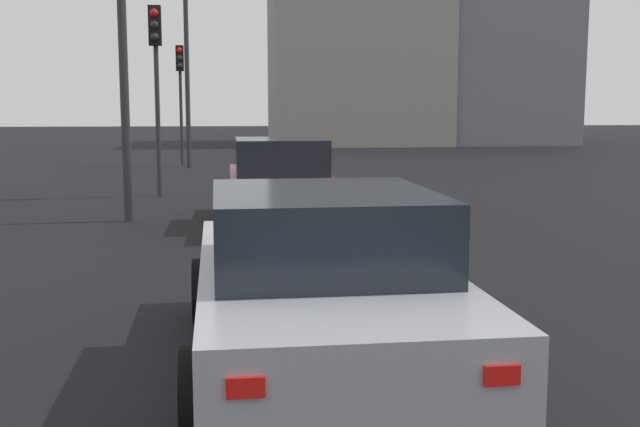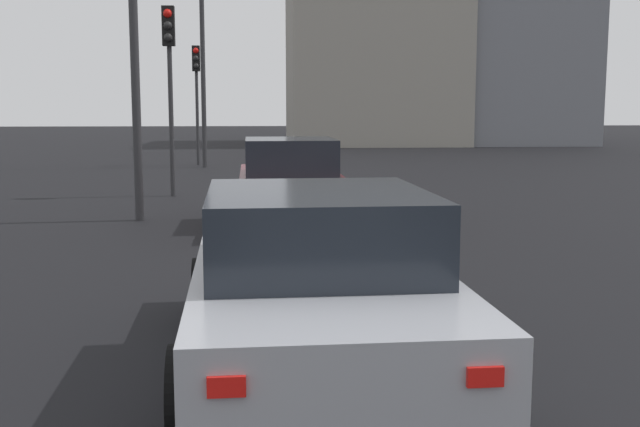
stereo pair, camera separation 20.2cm
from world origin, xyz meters
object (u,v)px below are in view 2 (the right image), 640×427
object	(u,v)px
traffic_light_near_left	(169,61)
traffic_light_near_right	(196,80)
car_maroon_lead	(290,183)
street_lamp_kerbside	(202,12)
car_silver_second	(315,281)

from	to	relation	value
traffic_light_near_left	traffic_light_near_right	xyz separation A→B (m)	(9.97, 0.13, -0.09)
car_maroon_lead	traffic_light_near_left	size ratio (longest dim) A/B	0.99
traffic_light_near_right	street_lamp_kerbside	size ratio (longest dim) A/B	0.46
car_maroon_lead	traffic_light_near_left	distance (m)	5.75
car_maroon_lead	car_silver_second	bearing A→B (deg)	178.53
traffic_light_near_left	street_lamp_kerbside	bearing A→B (deg)	-179.97
car_maroon_lead	car_silver_second	distance (m)	7.83
traffic_light_near_left	street_lamp_kerbside	distance (m)	9.12
car_maroon_lead	street_lamp_kerbside	bearing A→B (deg)	9.65
traffic_light_near_right	street_lamp_kerbside	distance (m)	2.52
traffic_light_near_right	car_maroon_lead	bearing A→B (deg)	8.45
street_lamp_kerbside	car_maroon_lead	bearing A→B (deg)	-169.84
car_silver_second	traffic_light_near_left	bearing A→B (deg)	9.71
traffic_light_near_left	street_lamp_kerbside	size ratio (longest dim) A/B	0.48
car_silver_second	traffic_light_near_right	world-z (taller)	traffic_light_near_right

